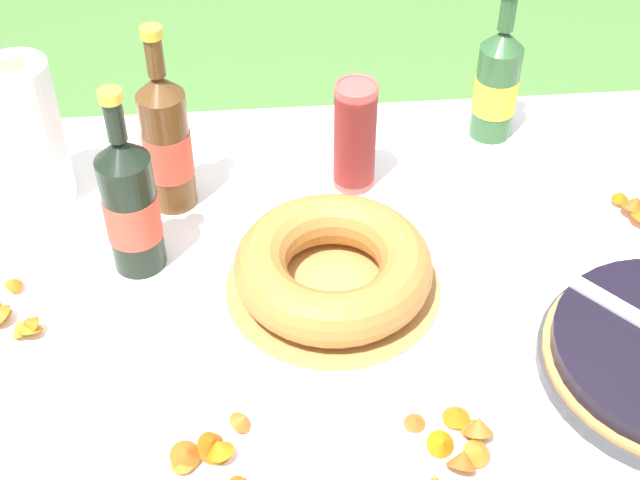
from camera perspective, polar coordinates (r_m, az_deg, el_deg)
name	(u,v)px	position (r m, az deg, el deg)	size (l,w,h in m)	color
garden_table	(353,318)	(1.43, 2.10, -5.02)	(1.68, 1.00, 0.74)	#A87A47
tablecloth	(353,294)	(1.39, 2.15, -3.45)	(1.69, 1.01, 0.10)	white
bundt_cake	(333,267)	(1.35, 0.84, -1.74)	(0.33, 0.33, 0.09)	#B78447
cup_stack	(355,136)	(1.52, 2.25, 6.65)	(0.07, 0.07, 0.20)	#E04C47
cider_bottle_green	(497,83)	(1.67, 11.24, 9.81)	(0.08, 0.08, 0.30)	#2D562D
cider_bottle_amber	(167,142)	(1.48, -9.79, 6.22)	(0.08, 0.08, 0.33)	brown
juice_bottle_red	(130,205)	(1.37, -12.04, 2.23)	(0.08, 0.08, 0.32)	black
snack_plate_near	(456,454)	(1.19, 8.68, -13.39)	(0.24, 0.24, 0.06)	white
snack_plate_left	(217,457)	(1.18, -6.59, -13.65)	(0.23, 0.23, 0.05)	white
snack_plate_right	(2,321)	(1.40, -19.70, -4.91)	(0.23, 0.23, 0.06)	white
paper_towel_roll	(29,135)	(1.54, -18.11, 6.43)	(0.11, 0.11, 0.26)	white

